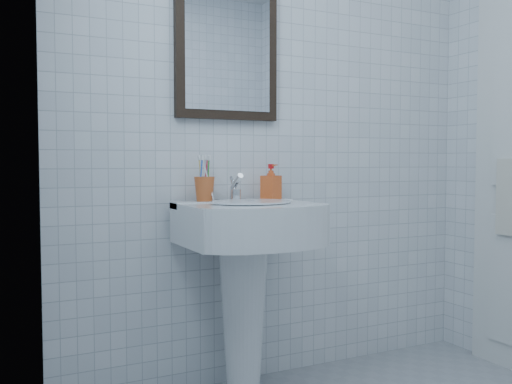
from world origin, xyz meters
TOP-DOWN VIEW (x-y plane):
  - wall_back at (0.00, 1.20)m, footprint 2.20×0.02m
  - wall_left at (-1.10, 0.00)m, footprint 0.02×2.40m
  - washbasin at (-0.28, 0.99)m, footprint 0.57×0.42m
  - faucet at (-0.28, 1.09)m, footprint 0.05×0.11m
  - toothbrush_cup at (-0.43, 1.10)m, footprint 0.12×0.12m
  - soap_dispenser at (-0.10, 1.10)m, footprint 0.10×0.10m
  - wall_mirror at (-0.28, 1.18)m, footprint 0.50×0.04m
  - hand_towel at (1.04, 0.71)m, footprint 0.03×0.16m

SIDE VIEW (x-z plane):
  - washbasin at x=-0.28m, z-range 0.15..1.03m
  - hand_towel at x=1.04m, z-range 0.68..1.06m
  - faucet at x=-0.28m, z-range 0.86..0.98m
  - toothbrush_cup at x=-0.43m, z-range 0.87..0.98m
  - soap_dispenser at x=-0.10m, z-range 0.87..1.03m
  - wall_back at x=0.00m, z-range 0.00..2.50m
  - wall_left at x=-1.10m, z-range 0.00..2.50m
  - wall_mirror at x=-0.28m, z-range 1.24..1.86m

